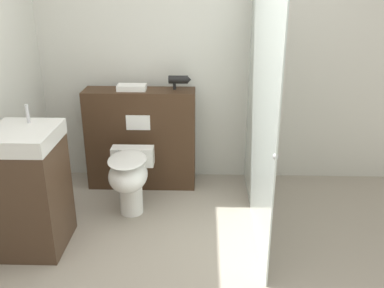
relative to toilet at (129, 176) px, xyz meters
The scene contains 7 objects.
wall_back 1.31m from the toilet, 60.43° to the left, with size 8.00×0.06×2.50m.
partition_panel 0.59m from the toilet, 87.56° to the left, with size 1.03×0.29×0.96m.
shower_glass 1.22m from the toilet, ahead, with size 0.04×1.73×1.95m.
toilet is the anchor object (origin of this frame).
sink_vanity 0.81m from the toilet, 143.54° to the right, with size 0.47×0.53×1.09m.
hair_drier 1.00m from the toilet, 57.14° to the left, with size 0.21×0.08×0.13m.
folded_towel 0.84m from the toilet, 93.86° to the left, with size 0.26×0.14×0.05m.
Camera 1 is at (0.15, -2.26, 1.94)m, focal length 40.00 mm.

